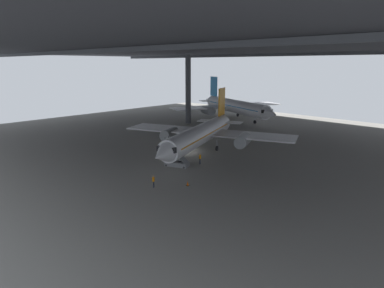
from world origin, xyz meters
name	(u,v)px	position (x,y,z in m)	size (l,w,h in m)	color
ground_plane	(189,152)	(0.00, 0.00, 0.00)	(110.00, 110.00, 0.00)	gray
hangar_structure	(238,48)	(-0.05, 13.74, 18.22)	(121.00, 99.00, 18.84)	#4C4F54
airplane_main	(201,134)	(1.46, 1.67, 3.27)	(31.61, 31.74, 10.48)	white
boarding_stairs	(177,162)	(4.32, -7.07, 0.71)	(4.23, 2.76, 4.45)	slate
crew_worker_near_nose	(154,181)	(8.79, -15.29, 0.93)	(0.39, 0.46, 1.63)	#232838
crew_worker_by_stairs	(200,158)	(6.23, -3.85, 1.00)	(0.34, 0.52, 1.74)	#232838
airplane_distant	(235,106)	(-16.90, 35.84, 3.42)	(34.71, 34.53, 11.27)	white
traffic_cone_orange	(188,183)	(11.41, -11.82, 0.29)	(0.36, 0.36, 0.60)	black
baggage_tug	(180,137)	(-8.28, 5.74, 0.53)	(1.54, 2.34, 0.90)	yellow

